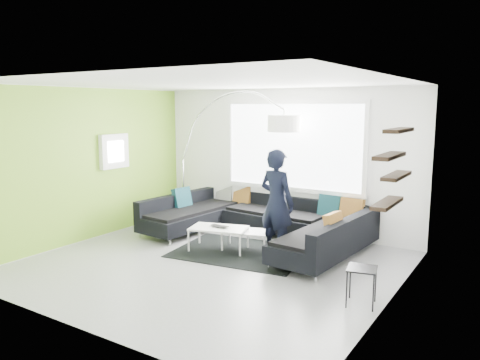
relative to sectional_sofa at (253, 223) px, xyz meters
name	(u,v)px	position (x,y,z in m)	size (l,w,h in m)	color
ground	(210,265)	(0.06, -1.44, -0.36)	(5.50, 5.50, 0.00)	gray
room_shell	(218,149)	(0.10, -1.23, 1.45)	(5.54, 5.04, 2.82)	white
sectional_sofa	(253,223)	(0.00, 0.00, 0.00)	(4.01, 2.69, 0.82)	black
rug	(241,252)	(0.12, -0.63, -0.36)	(2.18, 1.58, 0.01)	black
coffee_table	(232,239)	(-0.07, -0.59, -0.16)	(1.23, 0.72, 0.40)	white
arc_lamp	(183,160)	(-1.87, 0.30, 1.01)	(2.52, 0.60, 2.75)	white
side_table	(361,286)	(2.53, -1.62, -0.12)	(0.35, 0.35, 0.48)	black
person	(277,203)	(0.69, -0.42, 0.52)	(0.71, 0.53, 1.78)	black
laptop	(218,227)	(-0.26, -0.76, 0.05)	(0.34, 0.22, 0.03)	black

